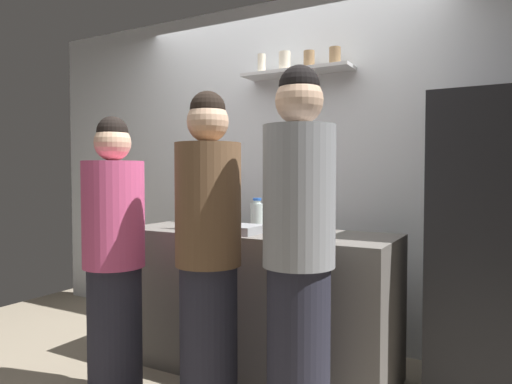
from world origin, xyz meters
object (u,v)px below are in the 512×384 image
(wine_bottle_dark_glass, at_px, (192,211))
(wine_bottle_pale_glass, at_px, (323,215))
(baking_pan, at_px, (234,229))
(person_pink_top, at_px, (114,261))
(wine_bottle_amber_glass, at_px, (295,212))
(refrigerator, at_px, (490,247))
(utensil_holder, at_px, (186,214))
(water_bottle_plastic, at_px, (257,215))
(person_brown_jacket, at_px, (208,257))
(wine_bottle_green_glass, at_px, (323,216))
(person_grey_hoodie, at_px, (299,255))

(wine_bottle_dark_glass, bearing_deg, wine_bottle_pale_glass, 7.03)
(baking_pan, relative_size, person_pink_top, 0.21)
(wine_bottle_amber_glass, bearing_deg, person_pink_top, -131.33)
(refrigerator, distance_m, utensil_holder, 2.07)
(refrigerator, distance_m, water_bottle_plastic, 1.42)
(refrigerator, relative_size, person_brown_jacket, 1.01)
(refrigerator, xyz_separation_m, wine_bottle_amber_glass, (-1.11, -0.21, 0.17))
(person_pink_top, bearing_deg, utensil_holder, 138.66)
(person_brown_jacket, bearing_deg, wine_bottle_dark_glass, -107.16)
(wine_bottle_amber_glass, bearing_deg, wine_bottle_dark_glass, -159.80)
(utensil_holder, distance_m, wine_bottle_pale_glass, 1.23)
(wine_bottle_pale_glass, height_order, person_pink_top, person_pink_top)
(person_pink_top, bearing_deg, water_bottle_plastic, 98.35)
(refrigerator, xyz_separation_m, person_pink_top, (-1.84, -1.04, -0.08))
(person_pink_top, bearing_deg, person_brown_jacket, 44.05)
(wine_bottle_dark_glass, distance_m, wine_bottle_amber_glass, 0.68)
(baking_pan, distance_m, wine_bottle_green_glass, 0.57)
(baking_pan, xyz_separation_m, person_grey_hoodie, (0.64, -0.45, -0.04))
(utensil_holder, bearing_deg, water_bottle_plastic, -8.09)
(refrigerator, distance_m, person_brown_jacket, 1.58)
(wine_bottle_green_glass, xyz_separation_m, person_grey_hoodie, (0.18, -0.78, -0.12))
(wine_bottle_amber_glass, height_order, person_pink_top, person_pink_top)
(wine_bottle_dark_glass, height_order, wine_bottle_pale_glass, wine_bottle_pale_glass)
(person_pink_top, xyz_separation_m, person_grey_hoodie, (1.07, 0.12, 0.11))
(wine_bottle_dark_glass, height_order, person_grey_hoodie, person_grey_hoodie)
(wine_bottle_green_glass, height_order, person_pink_top, person_pink_top)
(water_bottle_plastic, distance_m, person_pink_top, 0.99)
(utensil_holder, relative_size, wine_bottle_amber_glass, 0.65)
(wine_bottle_dark_glass, distance_m, wine_bottle_green_glass, 0.86)
(baking_pan, relative_size, wine_bottle_green_glass, 1.23)
(baking_pan, height_order, water_bottle_plastic, water_bottle_plastic)
(wine_bottle_dark_glass, relative_size, wine_bottle_amber_glass, 0.96)
(wine_bottle_dark_glass, height_order, person_pink_top, person_pink_top)
(utensil_holder, bearing_deg, wine_bottle_green_glass, -3.09)
(wine_bottle_green_glass, distance_m, wine_bottle_pale_glass, 0.21)
(utensil_holder, xyz_separation_m, person_grey_hoodie, (1.31, -0.84, -0.07))
(baking_pan, height_order, wine_bottle_green_glass, wine_bottle_green_glass)
(wine_bottle_dark_glass, xyz_separation_m, wine_bottle_amber_glass, (0.64, 0.24, 0.00))
(person_brown_jacket, bearing_deg, water_bottle_plastic, -140.65)
(water_bottle_plastic, height_order, person_pink_top, person_pink_top)
(baking_pan, bearing_deg, utensil_holder, 149.69)
(wine_bottle_green_glass, bearing_deg, utensil_holder, 176.91)
(wine_bottle_dark_glass, height_order, person_brown_jacket, person_brown_jacket)
(person_brown_jacket, relative_size, person_grey_hoodie, 0.95)
(wine_bottle_amber_glass, distance_m, person_pink_top, 1.13)
(water_bottle_plastic, bearing_deg, refrigerator, 6.97)
(person_pink_top, height_order, person_grey_hoodie, person_grey_hoodie)
(water_bottle_plastic, relative_size, person_brown_jacket, 0.12)
(refrigerator, bearing_deg, baking_pan, -161.68)
(wine_bottle_green_glass, xyz_separation_m, wine_bottle_pale_glass, (0.07, -0.20, 0.03))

